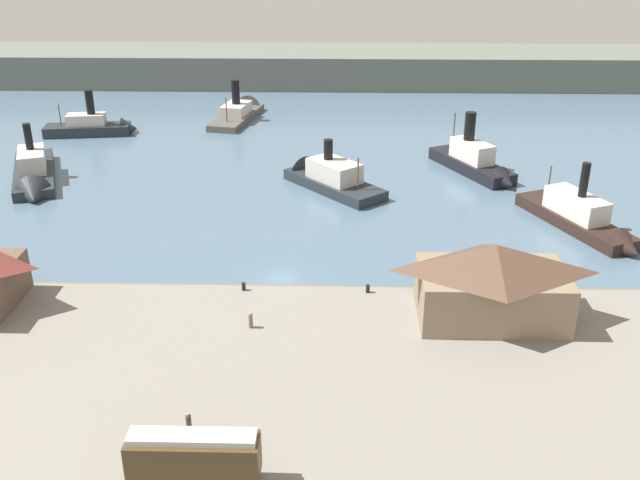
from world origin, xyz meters
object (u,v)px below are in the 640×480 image
at_px(ferry_moored_east, 477,163).
at_px(mooring_post_center_east, 244,286).
at_px(ferry_near_quay, 96,126).
at_px(ferry_outer_harbor, 585,220).
at_px(mooring_post_east, 368,289).
at_px(ferry_shed_east_terminal, 493,281).
at_px(street_tram, 194,455).
at_px(ferry_moored_west, 33,175).
at_px(pedestrian_standing_center, 251,321).
at_px(ferry_departing_north, 241,111).
at_px(pedestrian_near_cart, 189,423).
at_px(ferry_approaching_east, 325,176).

bearing_deg(ferry_moored_east, mooring_post_center_east, -127.45).
distance_m(ferry_near_quay, ferry_outer_harbor, 92.50).
height_order(mooring_post_east, mooring_post_center_east, same).
xyz_separation_m(ferry_shed_east_terminal, mooring_post_center_east, (-26.11, 5.24, -3.76)).
relative_size(street_tram, ferry_moored_east, 0.48).
xyz_separation_m(ferry_moored_west, ferry_moored_east, (71.33, 6.52, 0.53)).
bearing_deg(ferry_near_quay, street_tram, -68.70).
relative_size(pedestrian_standing_center, ferry_outer_harbor, 0.08).
distance_m(ferry_departing_north, ferry_near_quay, 30.12).
distance_m(pedestrian_near_cart, ferry_outer_harbor, 62.92).
distance_m(ferry_shed_east_terminal, pedestrian_standing_center, 24.79).
xyz_separation_m(pedestrian_near_cart, ferry_departing_north, (-8.87, 103.41, -0.76)).
bearing_deg(mooring_post_east, ferry_near_quay, 127.72).
relative_size(mooring_post_east, ferry_moored_west, 0.04).
distance_m(ferry_shed_east_terminal, street_tram, 35.73).
bearing_deg(ferry_near_quay, mooring_post_east, -52.28).
bearing_deg(ferry_moored_west, ferry_outer_harbor, -11.70).
distance_m(mooring_post_east, ferry_approaching_east, 37.76).
relative_size(ferry_moored_east, ferry_outer_harbor, 0.91).
xyz_separation_m(street_tram, ferry_moored_east, (33.09, 73.13, -1.83)).
bearing_deg(ferry_departing_north, street_tram, -84.51).
relative_size(pedestrian_standing_center, ferry_approaching_east, 0.09).
xyz_separation_m(ferry_near_quay, ferry_outer_harbor, (80.58, -45.41, 0.09)).
distance_m(pedestrian_near_cart, ferry_departing_north, 103.80).
distance_m(ferry_moored_west, ferry_approaching_east, 46.40).
height_order(street_tram, mooring_post_center_east, street_tram).
height_order(mooring_post_center_east, ferry_outer_harbor, ferry_outer_harbor).
height_order(mooring_post_center_east, ferry_moored_west, ferry_moored_west).
height_order(ferry_moored_west, ferry_near_quay, ferry_moored_west).
xyz_separation_m(street_tram, mooring_post_east, (13.60, 29.57, -2.16)).
bearing_deg(ferry_approaching_east, pedestrian_near_cart, -99.09).
bearing_deg(mooring_post_center_east, pedestrian_near_cart, -93.54).
bearing_deg(pedestrian_standing_center, ferry_departing_north, 97.85).
distance_m(mooring_post_east, ferry_departing_north, 83.24).
bearing_deg(ferry_outer_harbor, pedestrian_near_cart, -135.82).
bearing_deg(ferry_moored_west, street_tram, -60.14).
relative_size(mooring_post_east, mooring_post_center_east, 1.00).
bearing_deg(ferry_approaching_east, ferry_moored_east, 13.96).
distance_m(street_tram, mooring_post_center_east, 29.82).
distance_m(ferry_approaching_east, ferry_outer_harbor, 39.33).
relative_size(pedestrian_standing_center, ferry_moored_west, 0.07).
height_order(mooring_post_east, ferry_departing_north, ferry_departing_north).
xyz_separation_m(pedestrian_standing_center, ferry_approaching_east, (6.61, 45.07, -0.41)).
xyz_separation_m(mooring_post_east, mooring_post_center_east, (-13.74, 0.17, 0.00)).
height_order(street_tram, ferry_near_quay, ferry_near_quay).
bearing_deg(ferry_near_quay, pedestrian_standing_center, -62.19).
height_order(ferry_departing_north, ferry_near_quay, ferry_near_quay).
xyz_separation_m(street_tram, ferry_near_quay, (-37.08, 95.09, -2.21)).
xyz_separation_m(ferry_shed_east_terminal, ferry_near_quay, (-63.04, 70.59, -3.81)).
xyz_separation_m(street_tram, mooring_post_center_east, (-0.14, 29.74, -2.16)).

